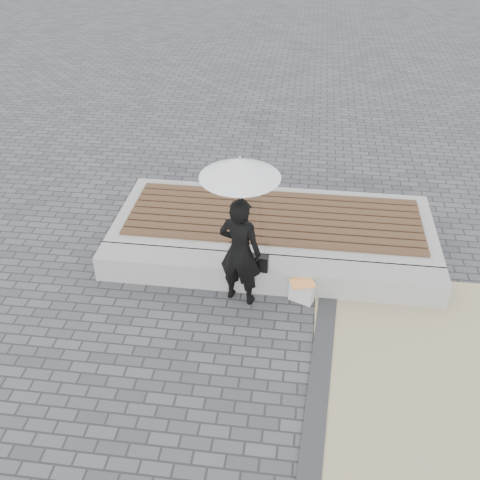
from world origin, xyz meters
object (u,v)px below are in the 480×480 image
(woman, at_px, (240,252))
(handbag, at_px, (256,263))
(canvas_tote, at_px, (302,291))
(seating_ledge, at_px, (267,274))
(parasol, at_px, (240,168))

(woman, xyz_separation_m, handbag, (0.21, 0.17, -0.29))
(handbag, relative_size, canvas_tote, 0.95)
(seating_ledge, height_order, handbag, handbag)
(parasol, height_order, handbag, parasol)
(parasol, bearing_deg, seating_ledge, 43.50)
(seating_ledge, relative_size, woman, 3.08)
(canvas_tote, bearing_deg, seating_ledge, 173.39)
(handbag, bearing_deg, parasol, -135.89)
(seating_ledge, distance_m, canvas_tote, 0.58)
(seating_ledge, xyz_separation_m, woman, (-0.35, -0.34, 0.61))
(handbag, xyz_separation_m, canvas_tote, (0.65, -0.11, -0.34))
(parasol, xyz_separation_m, canvas_tote, (0.86, 0.06, -1.88))
(woman, xyz_separation_m, parasol, (0.00, 0.00, 1.25))
(parasol, relative_size, canvas_tote, 3.64)
(seating_ledge, height_order, woman, woman)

